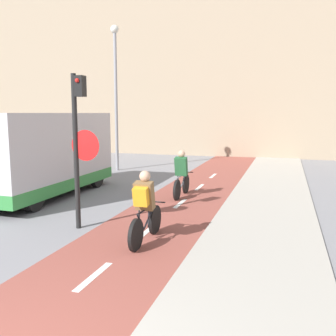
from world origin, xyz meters
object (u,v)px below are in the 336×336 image
traffic_light_pole (79,135)px  street_lamp_far (116,82)px  cyclist_near (145,209)px  van (42,156)px  cyclist_far (181,176)px

traffic_light_pole → street_lamp_far: size_ratio=0.54×
street_lamp_far → cyclist_near: 10.32m
traffic_light_pole → cyclist_near: 2.24m
van → cyclist_near: bearing=-33.9°
traffic_light_pole → van: bearing=137.9°
street_lamp_far → cyclist_near: street_lamp_far is taller
traffic_light_pole → cyclist_far: (1.28, 3.73, -1.43)m
cyclist_near → van: bearing=146.1°
traffic_light_pole → cyclist_near: (1.70, -0.46, -1.39)m
cyclist_near → cyclist_far: 4.22m
street_lamp_far → van: (0.06, -5.55, -2.64)m
traffic_light_pole → street_lamp_far: 8.88m
cyclist_near → cyclist_far: size_ratio=1.03×
traffic_light_pole → cyclist_far: bearing=71.0°
street_lamp_far → cyclist_near: (4.66, -8.63, -3.20)m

